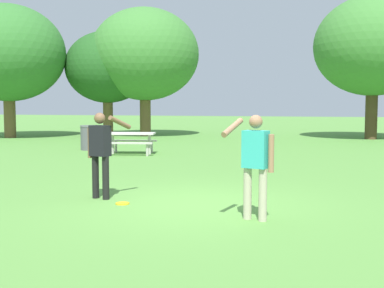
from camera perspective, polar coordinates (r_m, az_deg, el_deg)
name	(u,v)px	position (r m, az deg, el deg)	size (l,w,h in m)	color
ground_plane	(190,204)	(9.04, -0.26, -6.92)	(120.00, 120.00, 0.00)	#568E3D
person_thrower	(101,149)	(9.59, -10.40, -0.51)	(0.76, 0.63, 1.64)	black
person_catcher	(255,159)	(7.74, 7.22, -1.70)	(0.76, 0.63, 1.64)	#B7AD93
frisbee	(122,203)	(9.14, -7.95, -6.74)	(0.25, 0.25, 0.03)	yellow
picnic_table_near	(131,138)	(17.86, -7.00, 0.63)	(1.95, 1.74, 0.77)	beige
trash_can_beside_table	(88,138)	(19.72, -11.82, 0.72)	(0.59, 0.59, 0.96)	#515156
tree_tall_left	(8,53)	(27.99, -20.30, 9.70)	(5.90, 5.90, 6.92)	brown
tree_broad_center	(107,68)	(28.22, -9.65, 8.61)	(4.63, 4.63, 5.76)	brown
tree_far_right	(145,55)	(27.81, -5.41, 10.14)	(5.92, 5.92, 7.00)	brown
tree_slender_mid	(373,46)	(26.82, 20.02, 10.48)	(5.85, 5.85, 7.15)	#4C3823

